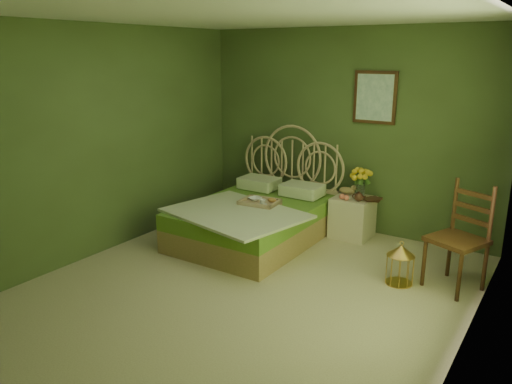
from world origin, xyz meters
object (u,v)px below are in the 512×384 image
Objects in this scene: bed at (255,217)px; chair at (460,230)px; birdcage at (400,265)px; nightstand at (354,210)px.

chair is at bearing 1.11° from bed.
bed is 2.01× the size of chair.
birdcage is (1.91, -0.24, -0.09)m from bed.
birdcage is at bearing -47.52° from nightstand.
nightstand is (0.98, 0.78, 0.05)m from bed.
bed is 2.27× the size of nightstand.
nightstand is at bearing 38.63° from bed.
bed is 5.15× the size of birdcage.
bed reaches higher than birdcage.
nightstand is at bearing 175.76° from chair.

